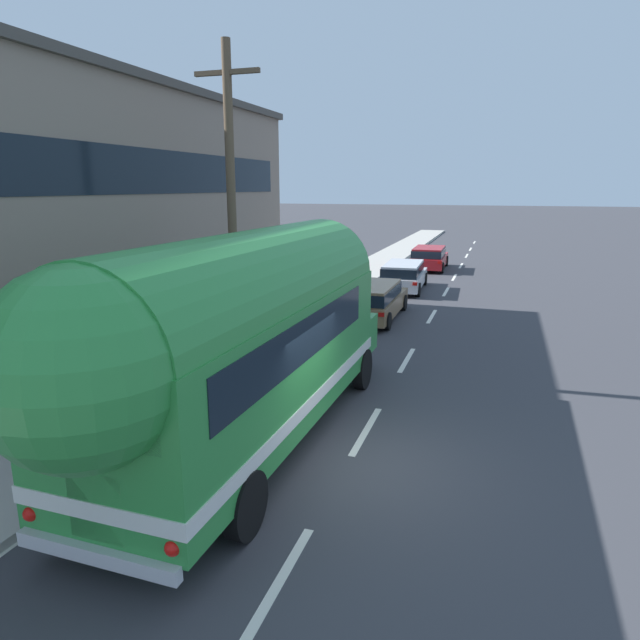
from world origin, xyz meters
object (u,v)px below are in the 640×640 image
(painted_bus, at_px, (240,336))
(car_lead, at_px, (373,299))
(utility_pole, at_px, (232,205))
(car_second, at_px, (404,274))
(car_third, at_px, (429,257))

(painted_bus, xyz_separation_m, car_lead, (-0.13, 11.46, -1.51))
(utility_pole, height_order, car_second, utility_pole)
(car_lead, relative_size, car_second, 1.03)
(utility_pole, xyz_separation_m, painted_bus, (2.59, -4.95, -2.12))
(painted_bus, relative_size, car_third, 2.38)
(utility_pole, xyz_separation_m, car_lead, (2.46, 6.52, -3.63))
(painted_bus, bearing_deg, car_lead, 90.67)
(car_lead, height_order, car_second, same)
(utility_pole, relative_size, car_lead, 1.77)
(painted_bus, xyz_separation_m, car_second, (-0.08, 17.78, -1.51))
(car_lead, xyz_separation_m, car_second, (0.06, 6.31, 0.01))
(car_second, bearing_deg, painted_bus, -89.76)
(utility_pole, distance_m, car_lead, 7.86)
(car_third, bearing_deg, utility_pole, -97.78)
(car_lead, bearing_deg, painted_bus, -89.33)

